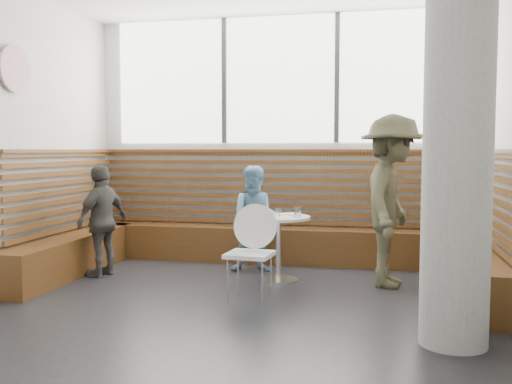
% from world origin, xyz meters
% --- Properties ---
extents(room, '(5.00, 5.00, 3.20)m').
position_xyz_m(room, '(0.00, 0.00, 1.60)').
color(room, silver).
rests_on(room, ground).
extents(booth, '(5.00, 2.50, 1.44)m').
position_xyz_m(booth, '(0.00, 1.77, 0.41)').
color(booth, '#452911').
rests_on(booth, ground).
extents(concrete_column, '(0.50, 0.50, 3.20)m').
position_xyz_m(concrete_column, '(1.85, -0.60, 1.60)').
color(concrete_column, gray).
rests_on(concrete_column, ground).
extents(wall_art, '(0.03, 0.50, 0.50)m').
position_xyz_m(wall_art, '(-2.46, 0.40, 2.30)').
color(wall_art, white).
rests_on(wall_art, room).
extents(cafe_table, '(0.70, 0.70, 0.72)m').
position_xyz_m(cafe_table, '(0.22, 1.18, 0.52)').
color(cafe_table, silver).
rests_on(cafe_table, ground).
extents(cafe_chair, '(0.44, 0.43, 0.92)m').
position_xyz_m(cafe_chair, '(0.09, 0.35, 0.54)').
color(cafe_chair, white).
rests_on(cafe_chair, ground).
extents(adult_man, '(0.85, 1.27, 1.83)m').
position_xyz_m(adult_man, '(1.43, 1.19, 0.91)').
color(adult_man, '#41402B').
rests_on(adult_man, ground).
extents(child_back, '(0.69, 0.59, 1.27)m').
position_xyz_m(child_back, '(-0.13, 1.61, 0.63)').
color(child_back, '#6B98BA').
rests_on(child_back, ground).
extents(child_left, '(0.50, 0.81, 1.28)m').
position_xyz_m(child_left, '(-1.82, 1.02, 0.64)').
color(child_left, '#44423E').
rests_on(child_left, ground).
extents(plate_near, '(0.21, 0.21, 0.01)m').
position_xyz_m(plate_near, '(0.08, 1.28, 0.73)').
color(plate_near, white).
rests_on(plate_near, cafe_table).
extents(plate_far, '(0.21, 0.21, 0.02)m').
position_xyz_m(plate_far, '(0.34, 1.35, 0.73)').
color(plate_far, white).
rests_on(plate_far, cafe_table).
extents(glass_left, '(0.06, 0.06, 0.10)m').
position_xyz_m(glass_left, '(0.04, 1.09, 0.77)').
color(glass_left, white).
rests_on(glass_left, cafe_table).
extents(glass_mid, '(0.07, 0.07, 0.11)m').
position_xyz_m(glass_mid, '(0.22, 1.08, 0.78)').
color(glass_mid, white).
rests_on(glass_mid, cafe_table).
extents(glass_right, '(0.07, 0.07, 0.12)m').
position_xyz_m(glass_right, '(0.43, 1.15, 0.78)').
color(glass_right, white).
rests_on(glass_right, cafe_table).
extents(menu_card, '(0.23, 0.17, 0.00)m').
position_xyz_m(menu_card, '(0.25, 1.00, 0.73)').
color(menu_card, '#A5C64C').
rests_on(menu_card, cafe_table).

